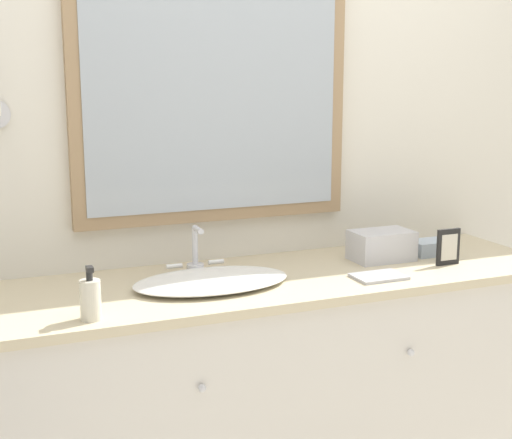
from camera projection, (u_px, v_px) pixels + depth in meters
wall_back at (240, 156)px, 2.63m from camera, size 8.00×0.18×2.55m
vanity_counter at (275, 400)px, 2.50m from camera, size 2.04×0.59×0.91m
sink_basin at (211, 280)px, 2.30m from camera, size 0.51×0.36×0.17m
soap_bottle at (90, 299)px, 1.96m from camera, size 0.06×0.06×0.16m
appliance_box at (382, 246)px, 2.61m from camera, size 0.22×0.14×0.11m
picture_frame at (448, 247)px, 2.54m from camera, size 0.09×0.01×0.13m
hand_towel_near_sink at (431, 247)px, 2.70m from camera, size 0.16×0.10×0.05m
metal_tray at (379, 277)px, 2.38m from camera, size 0.17×0.12×0.01m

